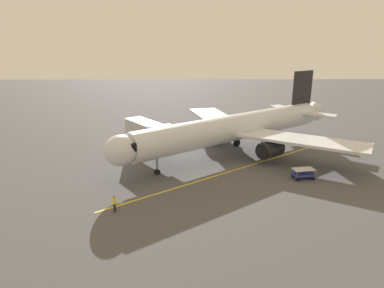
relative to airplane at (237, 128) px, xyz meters
The scene contains 8 objects.
ground_plane 4.09m from the airplane, 114.51° to the right, with size 220.00×220.00×0.00m, color #4C4C4F.
apron_lead_in_line 7.35m from the airplane, 87.90° to the left, with size 0.24×40.00×0.01m, color yellow.
airplane is the anchor object (origin of this frame).
jet_bridge 12.50m from the airplane, 10.99° to the left, with size 8.51×10.32×5.40m.
ground_crew_marshaller 23.11m from the airplane, 51.16° to the left, with size 0.45×0.47×1.71m.
baggage_cart_near_nose 12.37m from the airplane, 124.79° to the left, with size 2.80×1.93×1.27m.
safety_cone_nose_left 15.00m from the airplane, 17.45° to the left, with size 0.32×0.32×0.55m, color #F2590F.
safety_cone_nose_right 12.34m from the airplane, 74.96° to the left, with size 0.32×0.32×0.55m, color #F2590F.
Camera 1 is at (7.54, 47.63, 15.64)m, focal length 30.86 mm.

